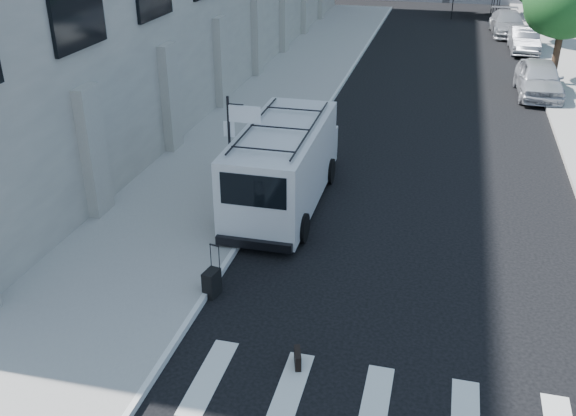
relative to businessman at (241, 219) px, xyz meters
The scene contains 10 objects.
ground 2.82m from the businessman, 45.15° to the right, with size 120.00×120.00×0.00m, color black.
sidewalk_left 14.30m from the businessman, 99.47° to the left, with size 4.50×48.00×0.15m, color gray.
sign_pole 2.28m from the businessman, 109.78° to the left, with size 1.03×0.07×3.50m.
businessman is the anchor object (origin of this frame).
briefcase 4.88m from the businessman, 59.19° to the right, with size 0.12×0.44×0.34m, color black.
suitcase 2.32m from the businessman, 89.99° to the right, with size 0.35×0.49×1.23m.
cargo_van 2.87m from the businessman, 81.93° to the left, with size 2.33×6.48×2.42m.
parked_car_a 18.49m from the businessman, 61.93° to the left, with size 1.87×4.64×1.58m, color #ACAEB5.
parked_car_b 26.66m from the businessman, 70.95° to the left, with size 1.46×4.20×1.38m, color #56595E.
parked_car_c 31.11m from the businessman, 75.02° to the left, with size 2.01×4.95×1.44m, color gray.
Camera 1 is at (2.83, -11.91, 8.43)m, focal length 40.00 mm.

